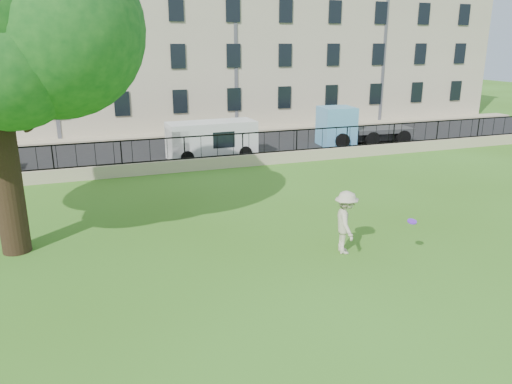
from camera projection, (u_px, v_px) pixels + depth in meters
name	position (u px, v px, depth m)	size (l,w,h in m)	color
ground	(275.00, 272.00, 13.86)	(120.00, 120.00, 0.00)	#386417
retaining_wall	(185.00, 165.00, 24.59)	(50.00, 0.40, 0.60)	tan
iron_railing	(184.00, 148.00, 24.35)	(50.00, 0.05, 1.13)	black
street	(169.00, 152.00, 28.92)	(60.00, 9.00, 0.01)	black
sidewalk	(155.00, 136.00, 33.59)	(60.00, 1.40, 0.12)	tan
building_row	(138.00, 30.00, 36.71)	(56.40, 10.40, 13.80)	beige
man	(346.00, 222.00, 14.91)	(1.25, 0.72, 1.93)	#BFB49B
frisbee	(412.00, 221.00, 14.29)	(0.27, 0.27, 0.03)	#6523CA
white_van	(212.00, 140.00, 27.20)	(4.76, 1.86, 2.00)	silver
blue_truck	(363.00, 125.00, 30.95)	(5.60, 1.99, 2.35)	#5EA7DC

